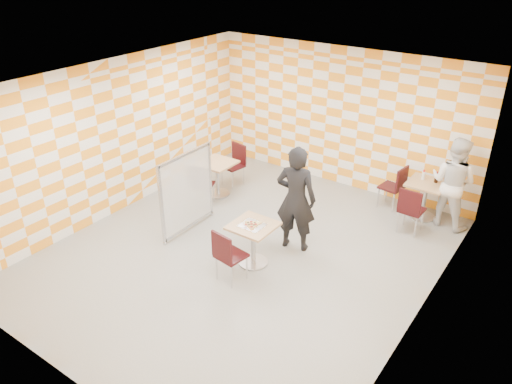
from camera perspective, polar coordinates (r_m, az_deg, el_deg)
room_shell at (r=8.44m, az=0.79°, el=3.16°), size 7.00×7.00×7.00m
main_table at (r=8.26m, az=-0.34°, el=-5.20°), size 0.70×0.70×0.75m
second_table at (r=10.17m, az=18.79°, el=-0.20°), size 0.70×0.70×0.75m
empty_table at (r=10.53m, az=-4.43°, el=2.22°), size 0.70×0.70×0.75m
chair_main_front at (r=7.83m, az=-3.35°, el=-6.98°), size 0.47×0.48×0.92m
chair_second_front at (r=9.50m, az=17.25°, el=-1.70°), size 0.43×0.44×0.92m
chair_second_side at (r=10.31m, az=15.71°, el=0.85°), size 0.48×0.47×0.92m
chair_empty_near at (r=10.05m, az=-6.35°, el=1.07°), size 0.54×0.55×0.92m
chair_empty_far at (r=10.98m, az=-2.35°, el=3.56°), size 0.49×0.49×0.92m
partition at (r=9.17m, az=-7.90°, el=0.02°), size 0.08×1.38×1.55m
man_dark at (r=8.51m, az=4.58°, el=-0.80°), size 0.79×0.62×1.91m
man_white at (r=9.92m, az=21.56°, el=1.03°), size 0.97×0.82×1.76m
pizza_on_foil at (r=8.12m, az=-0.41°, el=-3.71°), size 0.40×0.40×0.04m
sport_bottle at (r=10.14m, az=18.60°, el=1.83°), size 0.06×0.06×0.20m
soda_bottle at (r=10.09m, az=19.93°, el=1.57°), size 0.07×0.07×0.23m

